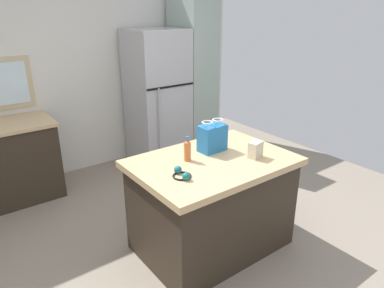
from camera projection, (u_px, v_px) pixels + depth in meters
ground at (198, 262)px, 3.18m from camera, size 6.17×6.17×0.00m
back_wall at (75, 68)px, 4.59m from camera, size 4.87×0.13×2.77m
kitchen_island at (212, 204)px, 3.25m from camera, size 1.37×0.96×0.89m
refrigerator at (157, 98)px, 4.97m from camera, size 0.73×0.73×1.85m
tall_cabinet at (193, 78)px, 5.25m from camera, size 0.47×0.65×2.25m
shopping_bag at (212, 138)px, 3.23m from camera, size 0.25×0.16×0.29m
small_box at (255, 150)px, 3.11m from camera, size 0.14×0.11×0.15m
bottle at (187, 150)px, 3.04m from camera, size 0.06×0.06×0.22m
ear_defenders at (182, 174)px, 2.77m from camera, size 0.17×0.20×0.06m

